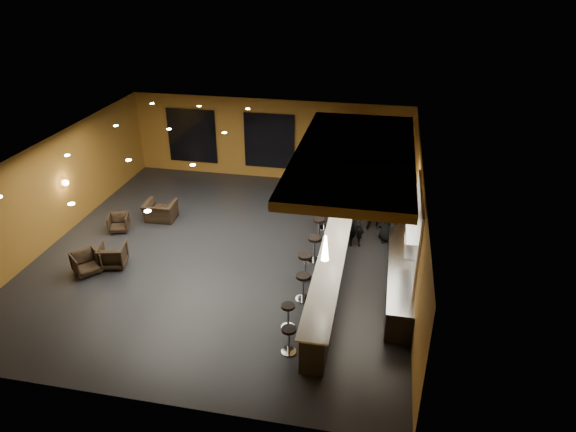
% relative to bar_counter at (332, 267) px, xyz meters
% --- Properties ---
extents(floor, '(12.00, 13.00, 0.10)m').
position_rel_bar_counter_xyz_m(floor, '(-3.65, 1.00, -0.55)').
color(floor, black).
rests_on(floor, ground).
extents(ceiling, '(12.00, 13.00, 0.10)m').
position_rel_bar_counter_xyz_m(ceiling, '(-3.65, 1.00, 3.05)').
color(ceiling, black).
extents(wall_back, '(12.00, 0.10, 3.50)m').
position_rel_bar_counter_xyz_m(wall_back, '(-3.65, 7.55, 1.25)').
color(wall_back, '#905F20').
rests_on(wall_back, floor).
extents(wall_front, '(12.00, 0.10, 3.50)m').
position_rel_bar_counter_xyz_m(wall_front, '(-3.65, -5.55, 1.25)').
color(wall_front, '#905F20').
rests_on(wall_front, floor).
extents(wall_left, '(0.10, 13.00, 3.50)m').
position_rel_bar_counter_xyz_m(wall_left, '(-9.70, 1.00, 1.25)').
color(wall_left, '#905F20').
rests_on(wall_left, floor).
extents(wall_right, '(0.10, 13.00, 3.50)m').
position_rel_bar_counter_xyz_m(wall_right, '(2.40, 1.00, 1.25)').
color(wall_right, '#905F20').
rests_on(wall_right, floor).
extents(wood_soffit, '(3.60, 8.00, 0.28)m').
position_rel_bar_counter_xyz_m(wood_soffit, '(0.35, 2.00, 2.86)').
color(wood_soffit, olive).
rests_on(wood_soffit, ceiling).
extents(window_left, '(2.20, 0.06, 2.40)m').
position_rel_bar_counter_xyz_m(window_left, '(-7.15, 7.44, 1.20)').
color(window_left, black).
rests_on(window_left, wall_back).
extents(window_center, '(2.20, 0.06, 2.40)m').
position_rel_bar_counter_xyz_m(window_center, '(-3.65, 7.44, 1.20)').
color(window_center, black).
rests_on(window_center, wall_back).
extents(window_right, '(2.20, 0.06, 2.40)m').
position_rel_bar_counter_xyz_m(window_right, '(-0.65, 7.44, 1.20)').
color(window_right, black).
rests_on(window_right, wall_back).
extents(tile_backsplash, '(0.06, 3.20, 2.40)m').
position_rel_bar_counter_xyz_m(tile_backsplash, '(2.31, 0.00, 1.50)').
color(tile_backsplash, white).
rests_on(tile_backsplash, wall_right).
extents(bar_counter, '(0.60, 8.00, 1.00)m').
position_rel_bar_counter_xyz_m(bar_counter, '(0.00, 0.00, 0.00)').
color(bar_counter, black).
rests_on(bar_counter, floor).
extents(bar_top, '(0.78, 8.10, 0.05)m').
position_rel_bar_counter_xyz_m(bar_top, '(0.00, 0.00, 0.52)').
color(bar_top, beige).
rests_on(bar_top, bar_counter).
extents(prep_counter, '(0.70, 6.00, 0.86)m').
position_rel_bar_counter_xyz_m(prep_counter, '(2.00, 0.50, -0.07)').
color(prep_counter, black).
rests_on(prep_counter, floor).
extents(prep_top, '(0.72, 6.00, 0.03)m').
position_rel_bar_counter_xyz_m(prep_top, '(2.00, 0.50, 0.39)').
color(prep_top, silver).
rests_on(prep_top, prep_counter).
extents(wall_shelf_lower, '(0.30, 1.50, 0.03)m').
position_rel_bar_counter_xyz_m(wall_shelf_lower, '(2.17, -0.20, 1.10)').
color(wall_shelf_lower, silver).
rests_on(wall_shelf_lower, wall_right).
extents(wall_shelf_upper, '(0.30, 1.50, 0.03)m').
position_rel_bar_counter_xyz_m(wall_shelf_upper, '(2.17, -0.20, 1.55)').
color(wall_shelf_upper, silver).
rests_on(wall_shelf_upper, wall_right).
extents(column, '(0.60, 0.60, 3.50)m').
position_rel_bar_counter_xyz_m(column, '(0.00, 4.60, 1.25)').
color(column, olive).
rests_on(column, floor).
extents(wall_sconce, '(0.22, 0.22, 0.22)m').
position_rel_bar_counter_xyz_m(wall_sconce, '(-9.53, 1.50, 1.30)').
color(wall_sconce, '#FFE5B2').
rests_on(wall_sconce, wall_left).
extents(pendant_0, '(0.20, 0.20, 0.70)m').
position_rel_bar_counter_xyz_m(pendant_0, '(0.00, -2.00, 1.85)').
color(pendant_0, white).
rests_on(pendant_0, wood_soffit).
extents(pendant_1, '(0.20, 0.20, 0.70)m').
position_rel_bar_counter_xyz_m(pendant_1, '(0.00, 0.50, 1.85)').
color(pendant_1, white).
rests_on(pendant_1, wood_soffit).
extents(pendant_2, '(0.20, 0.20, 0.70)m').
position_rel_bar_counter_xyz_m(pendant_2, '(0.00, 3.00, 1.85)').
color(pendant_2, white).
rests_on(pendant_2, wood_soffit).
extents(staff_a, '(0.62, 0.46, 1.53)m').
position_rel_bar_counter_xyz_m(staff_a, '(0.55, 2.28, 0.26)').
color(staff_a, black).
rests_on(staff_a, floor).
extents(staff_b, '(0.92, 0.81, 1.58)m').
position_rel_bar_counter_xyz_m(staff_b, '(1.20, 3.62, 0.29)').
color(staff_b, black).
rests_on(staff_b, floor).
extents(staff_c, '(0.83, 0.58, 1.62)m').
position_rel_bar_counter_xyz_m(staff_c, '(1.60, 2.80, 0.31)').
color(staff_c, black).
rests_on(staff_c, floor).
extents(armchair_a, '(1.07, 1.07, 0.70)m').
position_rel_bar_counter_xyz_m(armchair_a, '(-7.53, -1.04, -0.15)').
color(armchair_a, black).
rests_on(armchair_a, floor).
extents(armchair_b, '(0.97, 0.99, 0.75)m').
position_rel_bar_counter_xyz_m(armchair_b, '(-6.92, -0.50, -0.13)').
color(armchair_b, black).
rests_on(armchair_b, floor).
extents(armchair_c, '(0.86, 0.87, 0.63)m').
position_rel_bar_counter_xyz_m(armchair_c, '(-7.85, 1.65, -0.19)').
color(armchair_c, black).
rests_on(armchair_c, floor).
extents(armchair_d, '(1.16, 1.03, 0.72)m').
position_rel_bar_counter_xyz_m(armchair_d, '(-6.73, 2.74, -0.14)').
color(armchair_d, black).
rests_on(armchair_d, floor).
extents(bar_stool_0, '(0.38, 0.38, 0.76)m').
position_rel_bar_counter_xyz_m(bar_stool_0, '(-0.67, -3.31, -0.02)').
color(bar_stool_0, silver).
rests_on(bar_stool_0, floor).
extents(bar_stool_1, '(0.38, 0.38, 0.75)m').
position_rel_bar_counter_xyz_m(bar_stool_1, '(-0.87, -2.40, -0.02)').
color(bar_stool_1, silver).
rests_on(bar_stool_1, floor).
extents(bar_stool_2, '(0.43, 0.43, 0.84)m').
position_rel_bar_counter_xyz_m(bar_stool_2, '(-0.70, -1.09, 0.04)').
color(bar_stool_2, silver).
rests_on(bar_stool_2, floor).
extents(bar_stool_3, '(0.44, 0.44, 0.87)m').
position_rel_bar_counter_xyz_m(bar_stool_3, '(-0.82, -0.06, 0.06)').
color(bar_stool_3, silver).
rests_on(bar_stool_3, floor).
extents(bar_stool_4, '(0.44, 0.44, 0.87)m').
position_rel_bar_counter_xyz_m(bar_stool_4, '(-0.70, 1.04, 0.06)').
color(bar_stool_4, silver).
rests_on(bar_stool_4, floor).
extents(bar_stool_5, '(0.42, 0.42, 0.84)m').
position_rel_bar_counter_xyz_m(bar_stool_5, '(-0.74, 2.38, 0.04)').
color(bar_stool_5, silver).
rests_on(bar_stool_5, floor).
extents(bar_stool_6, '(0.43, 0.43, 0.84)m').
position_rel_bar_counter_xyz_m(bar_stool_6, '(-0.67, 3.30, 0.04)').
color(bar_stool_6, silver).
rests_on(bar_stool_6, floor).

